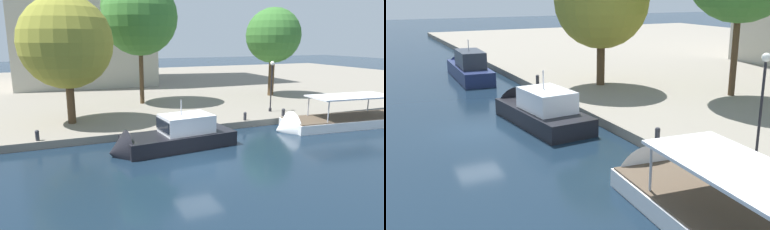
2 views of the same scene
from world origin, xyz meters
TOP-DOWN VIEW (x-y plane):
  - ground_plane at (0.00, 0.00)m, footprint 220.00×220.00m
  - dock_promenade at (0.00, 34.31)m, footprint 120.00×55.00m
  - motor_yacht_1 at (-0.45, 3.89)m, footprint 8.87×3.62m
  - tour_boat_2 at (14.52, 4.26)m, footprint 12.96×4.21m
  - mooring_bollard_0 at (-8.81, 7.19)m, footprint 0.29×0.29m
  - mooring_bollard_1 at (11.28, 7.32)m, footprint 0.32×0.32m
  - mooring_bollard_2 at (7.28, 7.18)m, footprint 0.28×0.28m
  - lamp_post at (11.39, 9.50)m, footprint 0.39×0.39m
  - tree_0 at (16.91, 17.43)m, footprint 6.43×6.43m
  - tree_1 at (-6.25, 11.65)m, footprint 7.25×7.25m
  - tree_2 at (0.79, 18.35)m, footprint 7.75×7.75m

SIDE VIEW (x-z plane):
  - ground_plane at x=0.00m, z-range 0.00..0.00m
  - tour_boat_2 at x=14.52m, z-range -1.71..2.24m
  - dock_promenade at x=0.00m, z-range 0.00..0.56m
  - motor_yacht_1 at x=-0.45m, z-range -1.64..2.76m
  - mooring_bollard_1 at x=11.28m, z-range 0.58..1.28m
  - mooring_bollard_2 at x=7.28m, z-range 0.58..1.31m
  - mooring_bollard_0 at x=-8.81m, z-range 0.58..1.33m
  - lamp_post at x=11.39m, z-range 1.06..5.79m
  - tree_1 at x=-6.25m, z-range 1.95..12.05m
  - tree_0 at x=16.91m, z-range 2.26..12.62m
  - tree_2 at x=0.79m, z-range 3.38..16.14m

